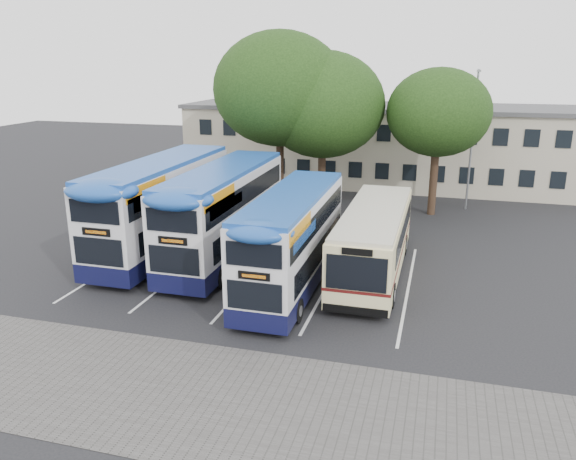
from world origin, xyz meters
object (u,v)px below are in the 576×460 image
at_px(bus_dd_left, 162,202).
at_px(bus_dd_right, 293,236).
at_px(tree_left, 280,89).
at_px(bus_dd_mid, 224,209).
at_px(tree_right, 439,113).
at_px(tree_mid, 323,105).
at_px(bus_single, 374,237).
at_px(lamp_post, 473,133).

bearing_deg(bus_dd_left, bus_dd_right, -20.17).
bearing_deg(tree_left, bus_dd_right, -71.44).
bearing_deg(bus_dd_mid, tree_right, 49.55).
height_order(tree_mid, bus_single, tree_mid).
bearing_deg(tree_right, tree_left, -174.43).
height_order(tree_mid, bus_dd_mid, tree_mid).
bearing_deg(bus_single, tree_right, 78.67).
xyz_separation_m(bus_dd_left, bus_dd_right, (7.68, -2.82, -0.30)).
bearing_deg(lamp_post, tree_mid, -166.10).
bearing_deg(tree_left, bus_dd_left, -107.66).
bearing_deg(bus_dd_right, tree_mid, 97.05).
bearing_deg(bus_dd_right, bus_dd_mid, 147.60).
bearing_deg(tree_left, bus_single, -54.10).
bearing_deg(bus_dd_left, tree_right, 40.47).
xyz_separation_m(tree_mid, bus_single, (4.91, -11.12, -5.06)).
distance_m(bus_dd_left, bus_dd_right, 8.18).
relative_size(tree_mid, bus_single, 0.97).
height_order(lamp_post, tree_left, tree_left).
distance_m(lamp_post, bus_dd_left, 20.44).
relative_size(lamp_post, tree_left, 0.79).
relative_size(bus_dd_left, bus_dd_right, 1.13).
bearing_deg(bus_dd_left, tree_mid, 61.21).
bearing_deg(bus_single, lamp_post, 71.46).
relative_size(tree_left, tree_mid, 1.12).
relative_size(tree_mid, bus_dd_right, 1.01).
bearing_deg(bus_single, tree_mid, 113.82).
relative_size(bus_dd_mid, bus_single, 1.05).
height_order(bus_dd_left, bus_single, bus_dd_left).
bearing_deg(bus_dd_left, tree_left, 72.34).
relative_size(lamp_post, tree_right, 0.98).
relative_size(tree_mid, bus_dd_left, 0.89).
bearing_deg(tree_right, lamp_post, 41.61).
distance_m(tree_mid, bus_dd_left, 13.11).
bearing_deg(bus_dd_right, bus_dd_left, 159.83).
bearing_deg(tree_left, tree_mid, 12.43).
distance_m(bus_dd_left, bus_single, 10.93).
height_order(bus_dd_left, bus_dd_right, bus_dd_left).
height_order(tree_mid, bus_dd_right, tree_mid).
distance_m(tree_right, bus_dd_mid, 15.50).
distance_m(tree_left, bus_dd_mid, 11.70).
xyz_separation_m(tree_right, bus_dd_right, (-5.52, -14.08, -4.14)).
bearing_deg(tree_left, bus_dd_mid, -88.94).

